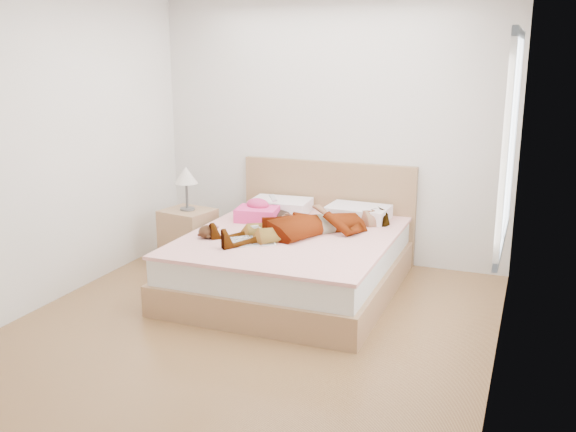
# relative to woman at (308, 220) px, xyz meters

# --- Properties ---
(ground) EXTENTS (4.00, 4.00, 0.00)m
(ground) POSITION_rel_woman_xyz_m (-0.11, -1.04, -0.63)
(ground) COLOR #53301A
(ground) RESTS_ON ground
(woman) EXTENTS (1.66, 1.69, 0.24)m
(woman) POSITION_rel_woman_xyz_m (0.00, 0.00, 0.00)
(woman) COLOR white
(woman) RESTS_ON bed
(hair) EXTENTS (0.59, 0.66, 0.08)m
(hair) POSITION_rel_woman_xyz_m (-0.57, 0.45, -0.08)
(hair) COLOR black
(hair) RESTS_ON bed
(phone) EXTENTS (0.10, 0.10, 0.05)m
(phone) POSITION_rel_woman_xyz_m (-0.50, 0.40, 0.07)
(phone) COLOR silver
(phone) RESTS_ON bed
(room_shell) EXTENTS (4.00, 4.00, 4.00)m
(room_shell) POSITION_rel_woman_xyz_m (1.66, -0.74, 0.87)
(room_shell) COLOR white
(room_shell) RESTS_ON ground
(bed) EXTENTS (1.80, 2.08, 1.00)m
(bed) POSITION_rel_woman_xyz_m (-0.11, -0.01, -0.35)
(bed) COLOR olive
(bed) RESTS_ON ground
(towel) EXTENTS (0.43, 0.37, 0.20)m
(towel) POSITION_rel_woman_xyz_m (-0.60, 0.25, -0.04)
(towel) COLOR #EF417D
(towel) RESTS_ON bed
(magazine) EXTENTS (0.49, 0.44, 0.02)m
(magazine) POSITION_rel_woman_xyz_m (-0.35, -0.45, -0.11)
(magazine) COLOR white
(magazine) RESTS_ON bed
(coffee_mug) EXTENTS (0.12, 0.08, 0.09)m
(coffee_mug) POSITION_rel_woman_xyz_m (-0.41, -0.24, -0.07)
(coffee_mug) COLOR white
(coffee_mug) RESTS_ON bed
(plush_toy) EXTENTS (0.16, 0.22, 0.11)m
(plush_toy) POSITION_rel_woman_xyz_m (-0.75, -0.46, -0.06)
(plush_toy) COLOR black
(plush_toy) RESTS_ON bed
(nightstand) EXTENTS (0.53, 0.48, 0.99)m
(nightstand) POSITION_rel_woman_xyz_m (-1.32, 0.17, -0.30)
(nightstand) COLOR brown
(nightstand) RESTS_ON ground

